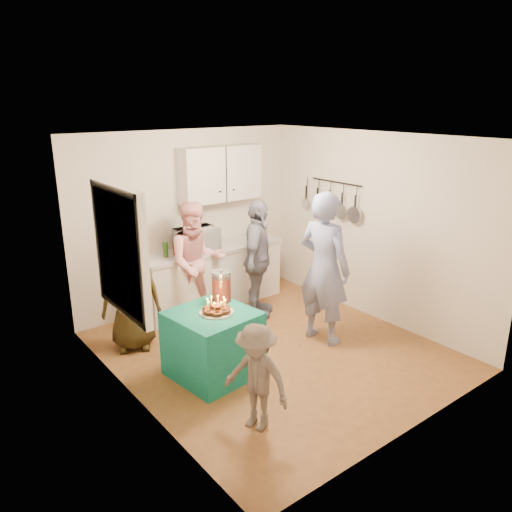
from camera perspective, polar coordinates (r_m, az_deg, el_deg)
floor at (r=6.35m, az=1.97°, el=-10.71°), size 4.00×4.00×0.00m
ceiling at (r=5.60m, az=2.25°, el=13.40°), size 4.00×4.00×0.00m
back_wall at (r=7.44m, az=-7.82°, el=4.14°), size 3.60×3.60×0.00m
left_wall at (r=4.95m, az=-14.17°, el=-3.16°), size 4.00×4.00×0.00m
right_wall at (r=7.09m, az=13.37°, el=3.17°), size 4.00×4.00×0.00m
window_night at (r=5.14m, az=-15.44°, el=0.47°), size 0.04×1.00×1.20m
counter at (r=7.54m, az=-5.09°, el=-2.49°), size 2.20×0.58×0.86m
countertop at (r=7.39m, az=-5.18°, el=0.83°), size 2.24×0.62×0.05m
upper_cabinet at (r=7.45m, az=-4.08°, el=9.37°), size 1.30×0.30×0.80m
pot_rack at (r=7.42m, az=8.95°, el=6.43°), size 0.12×1.00×0.60m
microwave at (r=7.22m, az=-6.80°, el=1.92°), size 0.59×0.40×0.33m
party_table at (r=5.70m, az=-4.95°, el=-9.95°), size 0.94×0.94×0.76m
donut_cake at (r=5.49m, az=-4.56°, el=-5.64°), size 0.38×0.38×0.18m
punch_jar at (r=5.77m, az=-3.96°, el=-3.56°), size 0.22×0.22×0.34m
man_birthday at (r=6.29m, az=7.79°, el=-1.41°), size 0.60×0.79×1.96m
woman_back_left at (r=6.31m, az=-14.14°, el=-4.13°), size 0.84×0.72×1.46m
woman_back_center at (r=6.90m, az=-6.80°, el=-0.77°), size 0.96×0.83×1.70m
woman_back_right at (r=7.01m, az=0.17°, el=-0.39°), size 1.01×0.97×1.69m
child_near_left at (r=4.76m, az=0.04°, el=-13.72°), size 0.59×0.78×1.06m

